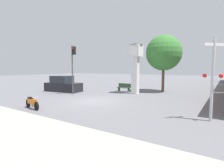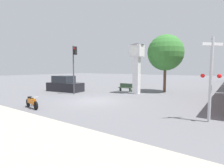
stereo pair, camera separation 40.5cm
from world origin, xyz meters
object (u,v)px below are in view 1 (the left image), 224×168
clock_tower (136,60)px  street_tree (164,53)px  motorcycle (32,103)px  traffic_light (73,61)px  parked_car (63,85)px  bench (124,87)px  railroad_crossing_signal (213,76)px

clock_tower → street_tree: street_tree is taller
motorcycle → clock_tower: bearing=85.6°
traffic_light → street_tree: (6.94, 7.00, 1.01)m
street_tree → parked_car: size_ratio=1.43×
motorcycle → parked_car: 8.66m
traffic_light → bench: traffic_light is taller
motorcycle → parked_car: (-5.07, 7.00, 0.35)m
railroad_crossing_signal → bench: railroad_crossing_signal is taller
parked_car → clock_tower: bearing=13.5°
traffic_light → motorcycle: bearing=-68.8°
bench → parked_car: bearing=-146.7°
street_tree → bench: size_ratio=3.96×
bench → railroad_crossing_signal: bearing=-39.1°
clock_tower → parked_car: (-7.67, -3.05, -2.73)m
traffic_light → bench: size_ratio=3.07×
traffic_light → street_tree: street_tree is taller
railroad_crossing_signal → clock_tower: bearing=138.0°
motorcycle → railroad_crossing_signal: (10.03, 3.36, 1.86)m
motorcycle → bench: (0.79, 10.86, 0.09)m
clock_tower → motorcycle: bearing=-104.5°
traffic_light → bench: bearing=57.3°
railroad_crossing_signal → bench: (-9.24, 7.51, -1.77)m
traffic_light → parked_car: traffic_light is taller
clock_tower → traffic_light: 6.38m
street_tree → clock_tower: bearing=-124.5°
railroad_crossing_signal → parked_car: bearing=166.4°
motorcycle → railroad_crossing_signal: railroad_crossing_signal is taller
traffic_light → railroad_crossing_signal: 12.68m
railroad_crossing_signal → parked_car: 15.61m
clock_tower → railroad_crossing_signal: 10.08m
railroad_crossing_signal → bench: size_ratio=2.59×
clock_tower → parked_car: size_ratio=1.19×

